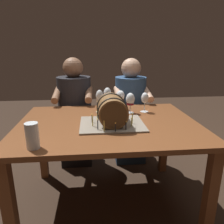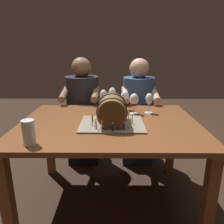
{
  "view_description": "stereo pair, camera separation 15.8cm",
  "coord_description": "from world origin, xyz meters",
  "px_view_note": "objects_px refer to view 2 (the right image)",
  "views": [
    {
      "loc": [
        -0.12,
        -1.57,
        1.3
      ],
      "look_at": [
        0.02,
        -0.06,
        0.84
      ],
      "focal_mm": 34.16,
      "sensor_mm": 36.0,
      "label": 1
    },
    {
      "loc": [
        0.04,
        -1.58,
        1.3
      ],
      "look_at": [
        0.02,
        -0.06,
        0.84
      ],
      "focal_mm": 34.16,
      "sensor_mm": 36.0,
      "label": 2
    }
  ],
  "objects_px": {
    "wine_glass_empty": "(149,99)",
    "person_seated_left": "(83,114)",
    "barrel_cake": "(112,112)",
    "beer_pint": "(29,134)",
    "person_seated_right": "(138,115)",
    "wine_glass_white": "(104,97)",
    "wine_glass_rose": "(112,95)",
    "wine_glass_amber": "(125,97)",
    "wine_glass_red": "(134,101)",
    "dining_table": "(109,134)"
  },
  "relations": [
    {
      "from": "person_seated_left",
      "to": "person_seated_right",
      "type": "height_order",
      "value": "person_seated_left"
    },
    {
      "from": "wine_glass_rose",
      "to": "person_seated_left",
      "type": "bearing_deg",
      "value": 132.09
    },
    {
      "from": "dining_table",
      "to": "wine_glass_red",
      "type": "bearing_deg",
      "value": 46.36
    },
    {
      "from": "wine_glass_white",
      "to": "wine_glass_rose",
      "type": "height_order",
      "value": "wine_glass_rose"
    },
    {
      "from": "beer_pint",
      "to": "person_seated_right",
      "type": "bearing_deg",
      "value": 56.23
    },
    {
      "from": "wine_glass_white",
      "to": "person_seated_left",
      "type": "relative_size",
      "value": 0.17
    },
    {
      "from": "dining_table",
      "to": "wine_glass_red",
      "type": "relative_size",
      "value": 7.62
    },
    {
      "from": "wine_glass_white",
      "to": "wine_glass_red",
      "type": "height_order",
      "value": "wine_glass_white"
    },
    {
      "from": "wine_glass_rose",
      "to": "person_seated_left",
      "type": "height_order",
      "value": "person_seated_left"
    },
    {
      "from": "dining_table",
      "to": "beer_pint",
      "type": "height_order",
      "value": "beer_pint"
    },
    {
      "from": "wine_glass_white",
      "to": "beer_pint",
      "type": "bearing_deg",
      "value": -120.78
    },
    {
      "from": "dining_table",
      "to": "beer_pint",
      "type": "bearing_deg",
      "value": -138.46
    },
    {
      "from": "wine_glass_white",
      "to": "wine_glass_amber",
      "type": "bearing_deg",
      "value": 19.93
    },
    {
      "from": "wine_glass_white",
      "to": "wine_glass_red",
      "type": "distance_m",
      "value": 0.27
    },
    {
      "from": "wine_glass_white",
      "to": "wine_glass_amber",
      "type": "xyz_separation_m",
      "value": [
        0.2,
        0.07,
        -0.01
      ]
    },
    {
      "from": "barrel_cake",
      "to": "wine_glass_amber",
      "type": "distance_m",
      "value": 0.43
    },
    {
      "from": "barrel_cake",
      "to": "wine_glass_amber",
      "type": "xyz_separation_m",
      "value": [
        0.12,
        0.41,
        0.02
      ]
    },
    {
      "from": "wine_glass_rose",
      "to": "person_seated_right",
      "type": "distance_m",
      "value": 0.57
    },
    {
      "from": "dining_table",
      "to": "wine_glass_red",
      "type": "distance_m",
      "value": 0.38
    },
    {
      "from": "dining_table",
      "to": "barrel_cake",
      "type": "bearing_deg",
      "value": -69.3
    },
    {
      "from": "wine_glass_amber",
      "to": "person_seated_right",
      "type": "height_order",
      "value": "person_seated_right"
    },
    {
      "from": "person_seated_left",
      "to": "person_seated_right",
      "type": "relative_size",
      "value": 1.01
    },
    {
      "from": "wine_glass_red",
      "to": "dining_table",
      "type": "bearing_deg",
      "value": -133.64
    },
    {
      "from": "wine_glass_rose",
      "to": "person_seated_left",
      "type": "xyz_separation_m",
      "value": [
        -0.34,
        0.37,
        -0.31
      ]
    },
    {
      "from": "wine_glass_amber",
      "to": "person_seated_right",
      "type": "distance_m",
      "value": 0.53
    },
    {
      "from": "wine_glass_empty",
      "to": "beer_pint",
      "type": "relative_size",
      "value": 1.17
    },
    {
      "from": "wine_glass_white",
      "to": "person_seated_left",
      "type": "height_order",
      "value": "person_seated_left"
    },
    {
      "from": "wine_glass_amber",
      "to": "person_seated_left",
      "type": "xyz_separation_m",
      "value": [
        -0.45,
        0.4,
        -0.3
      ]
    },
    {
      "from": "wine_glass_rose",
      "to": "person_seated_right",
      "type": "bearing_deg",
      "value": 52.19
    },
    {
      "from": "beer_pint",
      "to": "wine_glass_amber",
      "type": "bearing_deg",
      "value": 51.42
    },
    {
      "from": "wine_glass_red",
      "to": "person_seated_right",
      "type": "bearing_deg",
      "value": 79.32
    },
    {
      "from": "wine_glass_empty",
      "to": "wine_glass_red",
      "type": "xyz_separation_m",
      "value": [
        -0.14,
        -0.02,
        -0.01
      ]
    },
    {
      "from": "barrel_cake",
      "to": "beer_pint",
      "type": "xyz_separation_m",
      "value": [
        -0.49,
        -0.35,
        -0.03
      ]
    },
    {
      "from": "wine_glass_white",
      "to": "wine_glass_rose",
      "type": "relative_size",
      "value": 0.99
    },
    {
      "from": "wine_glass_rose",
      "to": "person_seated_left",
      "type": "distance_m",
      "value": 0.59
    },
    {
      "from": "wine_glass_empty",
      "to": "wine_glass_rose",
      "type": "bearing_deg",
      "value": 157.72
    },
    {
      "from": "beer_pint",
      "to": "person_seated_right",
      "type": "height_order",
      "value": "person_seated_right"
    },
    {
      "from": "wine_glass_empty",
      "to": "wine_glass_amber",
      "type": "relative_size",
      "value": 0.98
    },
    {
      "from": "barrel_cake",
      "to": "person_seated_left",
      "type": "relative_size",
      "value": 0.39
    },
    {
      "from": "wine_glass_rose",
      "to": "beer_pint",
      "type": "bearing_deg",
      "value": -121.72
    },
    {
      "from": "wine_glass_empty",
      "to": "person_seated_left",
      "type": "height_order",
      "value": "person_seated_left"
    },
    {
      "from": "wine_glass_white",
      "to": "dining_table",
      "type": "bearing_deg",
      "value": -79.06
    },
    {
      "from": "wine_glass_white",
      "to": "wine_glass_red",
      "type": "xyz_separation_m",
      "value": [
        0.27,
        -0.05,
        -0.02
      ]
    },
    {
      "from": "dining_table",
      "to": "wine_glass_rose",
      "type": "distance_m",
      "value": 0.45
    },
    {
      "from": "barrel_cake",
      "to": "person_seated_right",
      "type": "xyz_separation_m",
      "value": [
        0.29,
        0.81,
        -0.28
      ]
    },
    {
      "from": "wine_glass_rose",
      "to": "wine_glass_amber",
      "type": "xyz_separation_m",
      "value": [
        0.12,
        -0.03,
        -0.01
      ]
    },
    {
      "from": "barrel_cake",
      "to": "beer_pint",
      "type": "distance_m",
      "value": 0.6
    },
    {
      "from": "barrel_cake",
      "to": "wine_glass_rose",
      "type": "relative_size",
      "value": 2.32
    },
    {
      "from": "barrel_cake",
      "to": "beer_pint",
      "type": "bearing_deg",
      "value": -144.54
    },
    {
      "from": "wine_glass_rose",
      "to": "beer_pint",
      "type": "distance_m",
      "value": 0.93
    }
  ]
}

